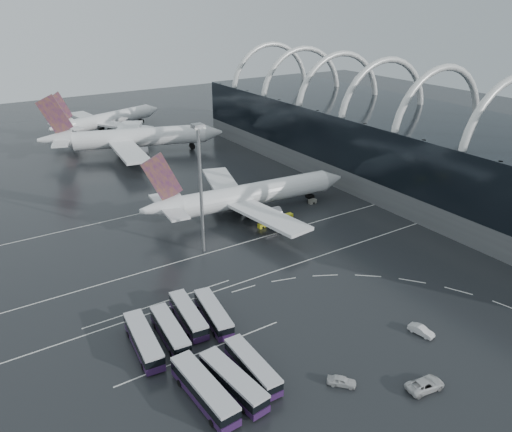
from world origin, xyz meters
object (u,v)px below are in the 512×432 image
bus_row_near_b (170,331)px  bus_row_far_c (252,366)px  airliner_gate_b (131,138)px  floodlight_mast (200,174)px  bus_row_near_a (143,340)px  bus_row_far_a (204,390)px  bus_row_near_d (213,313)px  bus_row_near_c (188,315)px  gse_cart_belly_b (276,191)px  bus_row_far_b (233,381)px  gse_cart_belly_e (259,198)px  airliner_gate_c (107,120)px  gse_cart_belly_c (262,226)px  gse_cart_belly_a (288,216)px  van_curve_a (425,385)px  van_curve_c (421,330)px  airliner_main (246,196)px  gse_cart_belly_d (312,201)px  van_curve_b (342,381)px

bus_row_near_b → bus_row_far_c: bus_row_near_b is taller
airliner_gate_b → floodlight_mast: bearing=-80.9°
bus_row_near_a → bus_row_far_a: (2.91, -14.48, 0.08)m
airliner_gate_b → bus_row_near_d: bearing=-84.5°
bus_row_near_a → bus_row_near_c: size_ratio=1.07×
bus_row_near_d → gse_cart_belly_b: 60.87m
bus_row_far_b → gse_cart_belly_e: size_ratio=5.11×
airliner_gate_c → gse_cart_belly_c: bearing=-108.4°
bus_row_near_c → airliner_gate_c: bearing=-6.1°
airliner_gate_c → gse_cart_belly_e: size_ratio=19.99×
bus_row_near_d → bus_row_near_a: bearing=101.3°
gse_cart_belly_b → gse_cart_belly_c: 22.86m
bus_row_far_a → gse_cart_belly_a: bus_row_far_a is taller
van_curve_a → van_curve_c: 12.73m
airliner_main → gse_cart_belly_b: bearing=32.7°
bus_row_near_d → gse_cart_belly_d: size_ratio=6.11×
airliner_gate_b → van_curve_b: 124.90m
airliner_main → bus_row_far_a: (-38.29, -50.65, -2.87)m
bus_row_near_d → gse_cart_belly_d: bearing=-47.3°
bus_row_far_a → gse_cart_belly_d: bus_row_far_a is taller
bus_row_near_c → gse_cart_belly_d: (50.53, 29.83, -1.08)m
bus_row_near_b → gse_cart_belly_d: size_ratio=6.00×
gse_cart_belly_e → bus_row_near_a: bearing=-139.4°
bus_row_near_c → gse_cart_belly_d: bus_row_near_c is taller
gse_cart_belly_d → gse_cart_belly_b: bearing=108.3°
van_curve_a → van_curve_b: size_ratio=1.38×
airliner_gate_b → airliner_main: bearing=-66.7°
floodlight_mast → gse_cart_belly_e: 35.26m
bus_row_far_a → bus_row_far_b: 4.20m
gse_cart_belly_e → bus_row_far_b: bearing=-126.2°
bus_row_far_c → gse_cart_belly_e: (37.58, 55.48, -0.93)m
gse_cart_belly_c → floodlight_mast: bearing=-170.2°
airliner_main → airliner_gate_c: size_ratio=1.10×
bus_row_near_a → gse_cart_belly_c: 48.15m
bus_row_near_c → van_curve_b: 27.40m
airliner_gate_c → van_curve_c: 157.05m
bus_row_far_c → gse_cart_belly_a: 56.03m
gse_cart_belly_e → bus_row_near_c: bearing=-135.5°
airliner_gate_b → bus_row_near_c: bearing=-86.8°
van_curve_b → gse_cart_belly_a: size_ratio=1.91×
airliner_gate_c → bus_row_far_c: 152.63m
airliner_main → van_curve_a: 66.56m
airliner_gate_c → bus_row_near_a: 141.54m
bus_row_near_c → bus_row_far_c: bus_row_near_c is taller
van_curve_b → gse_cart_belly_c: bearing=25.2°
airliner_gate_c → bus_row_far_a: airliner_gate_c is taller
bus_row_near_d → bus_row_far_a: bearing=156.1°
van_curve_c → gse_cart_belly_b: size_ratio=1.91×
airliner_gate_c → bus_row_near_b: size_ratio=4.12×
airliner_gate_c → airliner_gate_b: bearing=-113.6°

